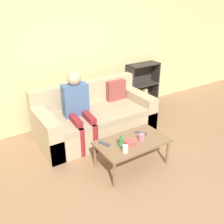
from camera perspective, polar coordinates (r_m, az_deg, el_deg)
ground_plane at (r=3.35m, az=10.95°, el=-16.99°), size 22.00×22.00×0.00m
wall_back at (r=4.59m, az=-8.88°, el=13.32°), size 12.00×0.06×2.60m
couch at (r=4.31m, az=-3.91°, el=-1.47°), size 1.97×0.94×0.87m
bookshelf at (r=5.45m, az=6.35°, el=5.18°), size 0.72×0.28×0.92m
coffee_table at (r=3.49m, az=4.60°, el=-7.17°), size 0.99×0.57×0.40m
person_adult at (r=3.93m, az=-7.94°, el=2.02°), size 0.41×0.67×1.18m
cup_near at (r=3.47m, az=6.74°, el=-5.76°), size 0.08×0.08×0.10m
cup_far at (r=3.21m, az=3.04°, el=-8.43°), size 0.08×0.08×0.10m
tv_remote_0 at (r=3.65m, az=6.61°, el=-4.76°), size 0.13×0.17×0.02m
tv_remote_1 at (r=3.39m, az=-1.82°, el=-7.16°), size 0.11×0.18×0.02m
snack_bowl at (r=3.40m, az=4.20°, el=-6.91°), size 0.16×0.16×0.05m
bottle at (r=3.30m, az=2.06°, el=-6.82°), size 0.06×0.06×0.18m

